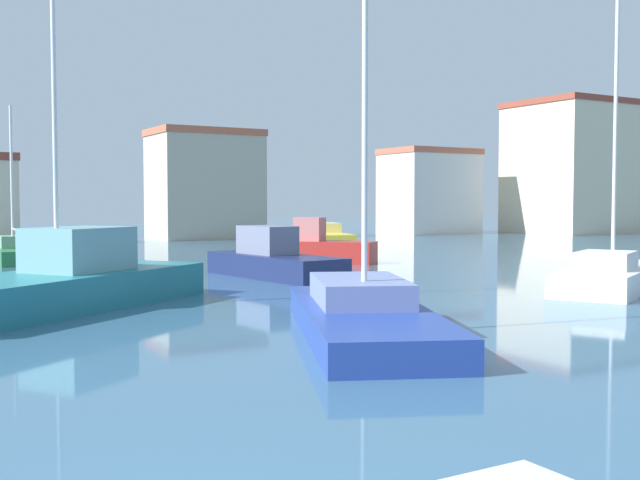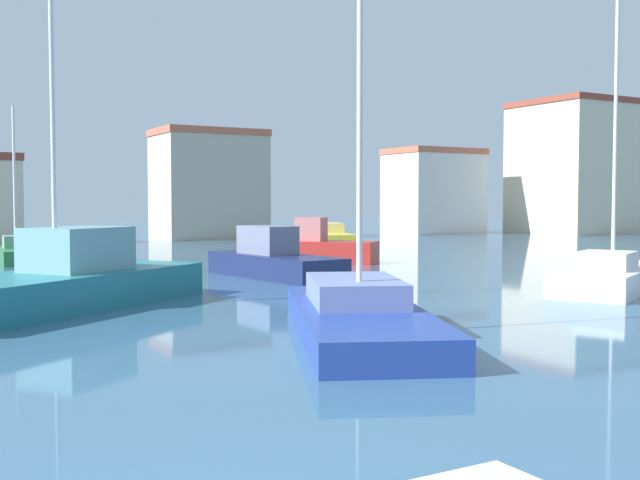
% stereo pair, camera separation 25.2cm
% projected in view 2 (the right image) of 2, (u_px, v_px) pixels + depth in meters
% --- Properties ---
extents(water, '(160.00, 160.00, 0.00)m').
position_uv_depth(water, '(362.00, 274.00, 29.39)').
color(water, '#38607F').
rests_on(water, ground).
extents(sailboat_teal_distant_east, '(9.05, 7.64, 11.38)m').
position_uv_depth(sailboat_teal_distant_east, '(60.00, 282.00, 19.91)').
color(sailboat_teal_distant_east, '#1E707A').
rests_on(sailboat_teal_distant_east, water).
extents(motorboat_navy_distant_north, '(2.74, 6.61, 1.87)m').
position_uv_depth(motorboat_navy_distant_north, '(273.00, 260.00, 28.06)').
color(motorboat_navy_distant_north, '#19234C').
rests_on(motorboat_navy_distant_north, water).
extents(motorboat_yellow_behind_lamppost, '(4.33, 6.98, 1.50)m').
position_uv_depth(motorboat_yellow_behind_lamppost, '(327.00, 239.00, 44.74)').
color(motorboat_yellow_behind_lamppost, gold).
rests_on(motorboat_yellow_behind_lamppost, water).
extents(motorboat_red_inner_mooring, '(4.29, 4.53, 2.05)m').
position_uv_depth(motorboat_red_inner_mooring, '(323.00, 248.00, 34.68)').
color(motorboat_red_inner_mooring, '#B22823').
rests_on(motorboat_red_inner_mooring, water).
extents(sailboat_green_near_pier, '(1.65, 5.00, 7.05)m').
position_uv_depth(sailboat_green_near_pier, '(16.00, 252.00, 34.78)').
color(sailboat_green_near_pier, '#28703D').
rests_on(sailboat_green_near_pier, water).
extents(sailboat_blue_mid_harbor, '(5.51, 8.28, 11.31)m').
position_uv_depth(sailboat_blue_mid_harbor, '(358.00, 312.00, 16.00)').
color(sailboat_blue_mid_harbor, '#233D93').
rests_on(sailboat_blue_mid_harbor, water).
extents(sailboat_white_far_left, '(7.48, 5.30, 11.14)m').
position_uv_depth(sailboat_white_far_left, '(612.00, 274.00, 24.06)').
color(sailboat_white_far_left, white).
rests_on(sailboat_white_far_left, water).
extents(harbor_office, '(7.81, 5.43, 8.09)m').
position_uv_depth(harbor_office, '(209.00, 184.00, 57.17)').
color(harbor_office, '#B2A893').
rests_on(harbor_office, ground).
extents(waterfront_apartments, '(7.54, 5.55, 7.27)m').
position_uv_depth(waterfront_apartments, '(433.00, 191.00, 66.01)').
color(waterfront_apartments, beige).
rests_on(waterfront_apartments, ground).
extents(warehouse_block, '(11.63, 8.67, 11.47)m').
position_uv_depth(warehouse_block, '(586.00, 168.00, 67.60)').
color(warehouse_block, beige).
rests_on(warehouse_block, ground).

